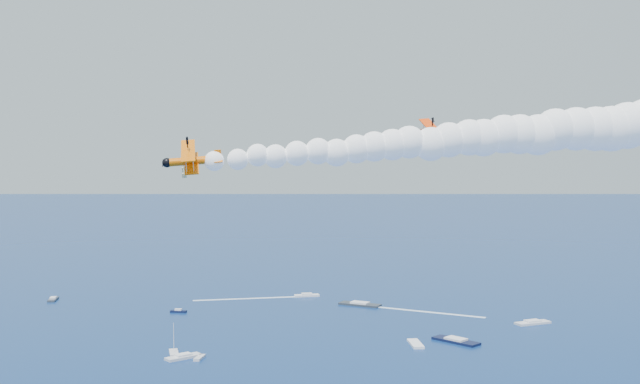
# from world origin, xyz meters

# --- Properties ---
(biplane_lead) EXTENTS (9.17, 10.47, 7.51)m
(biplane_lead) POSITION_xyz_m (19.11, 24.22, 57.02)
(biplane_lead) COLOR #FF3E05
(biplane_trail) EXTENTS (10.14, 11.74, 8.20)m
(biplane_trail) POSITION_xyz_m (-11.56, 8.73, 53.63)
(biplane_trail) COLOR orange
(smoke_trail_trail) EXTENTS (73.92, 46.21, 12.61)m
(smoke_trail_trail) POSITION_xyz_m (22.29, 19.40, 56.38)
(smoke_trail_trail) COLOR white
(spectator_boats) EXTENTS (240.77, 187.57, 0.70)m
(spectator_boats) POSITION_xyz_m (6.52, 111.22, 0.35)
(spectator_boats) COLOR white
(spectator_boats) RESTS_ON ground
(boat_wakes) EXTENTS (171.12, 155.97, 0.04)m
(boat_wakes) POSITION_xyz_m (16.80, 141.84, 0.03)
(boat_wakes) COLOR white
(boat_wakes) RESTS_ON ground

